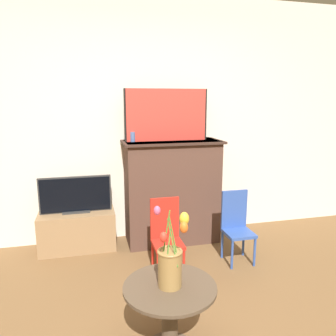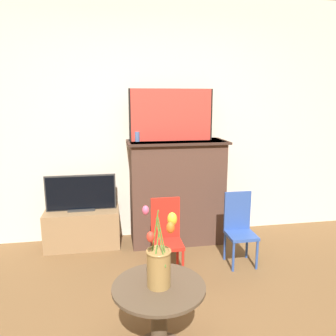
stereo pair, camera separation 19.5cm
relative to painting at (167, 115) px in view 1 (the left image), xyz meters
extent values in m
cube|color=beige|center=(-0.23, 0.25, -0.07)|extent=(8.00, 0.06, 2.70)
cube|color=#4C3328|center=(0.06, -0.01, -0.85)|extent=(1.02, 0.45, 1.15)
cube|color=#35231C|center=(0.06, -0.02, -0.29)|extent=(1.08, 0.49, 0.02)
cube|color=black|center=(0.00, 0.01, 0.00)|extent=(0.90, 0.02, 0.55)
cube|color=red|center=(0.00, -0.01, 0.00)|extent=(0.86, 0.02, 0.55)
cylinder|color=#4C6699|center=(-0.37, -0.01, -0.22)|extent=(0.05, 0.05, 0.10)
cube|color=olive|center=(-0.98, 0.01, -1.22)|extent=(0.79, 0.37, 0.41)
cube|color=#2D2D2D|center=(-0.98, 0.01, -1.00)|extent=(0.28, 0.12, 0.02)
cube|color=#2D2D2D|center=(-0.98, 0.02, -0.82)|extent=(0.74, 0.02, 0.39)
cube|color=black|center=(-0.98, 0.01, -0.82)|extent=(0.71, 0.02, 0.36)
cylinder|color=red|center=(-0.29, -0.87, -1.28)|extent=(0.02, 0.02, 0.29)
cylinder|color=red|center=(-0.06, -0.87, -1.28)|extent=(0.02, 0.02, 0.29)
cylinder|color=red|center=(-0.29, -0.64, -1.28)|extent=(0.02, 0.02, 0.29)
cylinder|color=red|center=(-0.06, -0.64, -1.28)|extent=(0.02, 0.02, 0.29)
cube|color=red|center=(-0.17, -0.75, -1.12)|extent=(0.27, 0.27, 0.03)
cube|color=red|center=(-0.17, -0.63, -0.91)|extent=(0.27, 0.02, 0.39)
cylinder|color=#2D4C99|center=(0.44, -0.80, -1.28)|extent=(0.02, 0.02, 0.29)
cylinder|color=#2D4C99|center=(0.68, -0.80, -1.28)|extent=(0.02, 0.02, 0.29)
cylinder|color=#2D4C99|center=(0.44, -0.56, -1.28)|extent=(0.02, 0.02, 0.29)
cylinder|color=#2D4C99|center=(0.68, -0.56, -1.28)|extent=(0.02, 0.02, 0.29)
cube|color=#2D4C99|center=(0.56, -0.68, -1.12)|extent=(0.27, 0.27, 0.03)
cube|color=#2D4C99|center=(0.56, -0.56, -0.91)|extent=(0.27, 0.02, 0.39)
cylinder|color=#4C3D2D|center=(-0.39, -1.67, -1.20)|extent=(0.10, 0.10, 0.44)
cylinder|color=#4C3D2D|center=(-0.39, -1.67, -0.97)|extent=(0.58, 0.58, 0.02)
cylinder|color=olive|center=(-0.39, -1.67, -0.84)|extent=(0.14, 0.14, 0.23)
torus|color=olive|center=(-0.39, -1.67, -0.73)|extent=(0.15, 0.15, 0.02)
cylinder|color=#477A2D|center=(-0.41, -1.66, -0.64)|extent=(0.06, 0.02, 0.34)
ellipsoid|color=#E0517A|center=(-0.46, -1.65, -0.47)|extent=(0.04, 0.04, 0.06)
cylinder|color=#477A2D|center=(-0.40, -1.69, -0.70)|extent=(0.05, 0.07, 0.22)
ellipsoid|color=red|center=(-0.44, -1.75, -0.60)|extent=(0.04, 0.04, 0.06)
cylinder|color=#477A2D|center=(-0.38, -1.69, -0.67)|extent=(0.05, 0.10, 0.28)
ellipsoid|color=orange|center=(-0.33, -1.78, -0.54)|extent=(0.05, 0.05, 0.07)
cylinder|color=#477A2D|center=(-0.36, -1.68, -0.66)|extent=(0.06, 0.04, 0.30)
ellipsoid|color=gold|center=(-0.31, -1.71, -0.52)|extent=(0.06, 0.06, 0.08)
camera|label=1|loc=(-0.83, -3.43, 0.16)|focal=35.00mm
camera|label=2|loc=(-0.64, -3.47, 0.16)|focal=35.00mm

